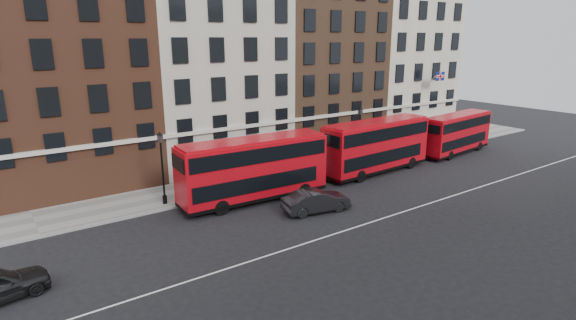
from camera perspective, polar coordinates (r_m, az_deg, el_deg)
ground at (r=30.75m, az=5.54°, el=-7.41°), size 120.00×120.00×0.00m
pavement at (r=38.75m, az=-4.62°, el=-2.39°), size 80.00×5.00×0.15m
kerb at (r=36.73m, az=-2.61°, el=-3.36°), size 80.00×0.30×0.16m
road_centre_line at (r=29.39m, az=8.11°, el=-8.59°), size 70.00×0.12×0.01m
building_terrace at (r=43.34m, az=-10.40°, el=12.98°), size 64.00×11.95×22.00m
bus_b at (r=33.04m, az=-4.41°, el=-1.04°), size 11.47×3.31×4.77m
bus_c at (r=40.81m, az=11.11°, el=1.87°), size 11.39×3.23×4.74m
bus_d at (r=49.95m, az=20.57°, el=3.26°), size 10.09×3.39×4.16m
car_front at (r=31.55m, az=3.63°, el=-5.21°), size 5.04×2.56×1.59m
lamp_post_left at (r=33.15m, az=-15.69°, el=-0.59°), size 0.44×0.44×5.33m
lamp_post_right at (r=43.71m, az=9.08°, el=3.58°), size 0.44×0.44×5.33m
traffic_light at (r=52.86m, az=19.38°, el=4.23°), size 0.25×0.45×3.27m
iron_railings at (r=40.42m, az=-6.23°, el=-0.83°), size 6.60×0.06×1.00m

